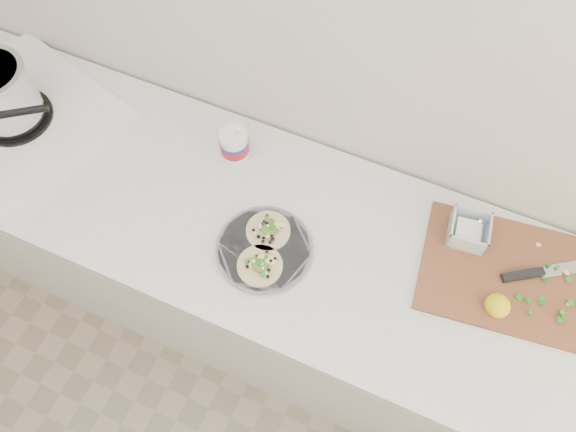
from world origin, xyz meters
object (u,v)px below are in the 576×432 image
at_px(stove, 6,102).
at_px(taco_plate, 264,248).
at_px(tub, 235,143).
at_px(cutboard, 510,269).

relative_size(stove, taco_plate, 2.52).
height_order(stove, taco_plate, stove).
relative_size(tub, cutboard, 0.37).
bearing_deg(stove, tub, 28.92).
xyz_separation_m(taco_plate, cutboard, (0.65, 0.22, 0.00)).
relative_size(taco_plate, cutboard, 0.52).
bearing_deg(cutboard, taco_plate, -168.98).
distance_m(tub, cutboard, 0.87).
relative_size(taco_plate, tub, 1.38).
bearing_deg(taco_plate, tub, 129.76).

